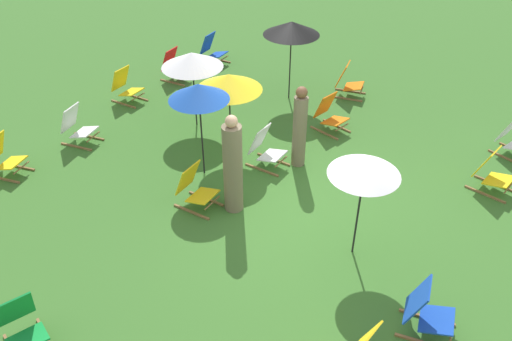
{
  "coord_description": "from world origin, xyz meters",
  "views": [
    {
      "loc": [
        -6.05,
        -3.18,
        5.81
      ],
      "look_at": [
        0.0,
        1.2,
        0.5
      ],
      "focal_mm": 35.98,
      "sensor_mm": 36.0,
      "label": 1
    }
  ],
  "objects_px": {
    "deckchair_5": "(426,312)",
    "deckchair_9": "(21,326)",
    "deckchair_4": "(348,82)",
    "umbrella_4": "(365,167)",
    "umbrella_3": "(292,28)",
    "deckchair_10": "(175,66)",
    "deckchair_11": "(195,189)",
    "deckchair_0": "(212,50)",
    "deckchair_13": "(492,172)",
    "deckchair_8": "(126,87)",
    "umbrella_2": "(229,82)",
    "person_0": "(300,128)",
    "deckchair_6": "(3,157)",
    "deckchair_1": "(77,127)",
    "umbrella_1": "(192,60)",
    "person_1": "(233,167)",
    "umbrella_0": "(199,92)",
    "deckchair_12": "(330,114)",
    "deckchair_7": "(266,149)"
  },
  "relations": [
    {
      "from": "deckchair_8",
      "to": "person_1",
      "type": "distance_m",
      "value": 4.91
    },
    {
      "from": "deckchair_10",
      "to": "deckchair_9",
      "type": "bearing_deg",
      "value": -157.95
    },
    {
      "from": "deckchair_8",
      "to": "umbrella_4",
      "type": "xyz_separation_m",
      "value": [
        -1.47,
        -6.79,
        1.28
      ]
    },
    {
      "from": "deckchair_6",
      "to": "deckchair_8",
      "type": "xyz_separation_m",
      "value": [
        3.44,
        0.38,
        0.0
      ]
    },
    {
      "from": "deckchair_9",
      "to": "umbrella_3",
      "type": "relative_size",
      "value": 0.46
    },
    {
      "from": "umbrella_0",
      "to": "umbrella_2",
      "type": "bearing_deg",
      "value": 3.76
    },
    {
      "from": "deckchair_11",
      "to": "deckchair_13",
      "type": "relative_size",
      "value": 1.0
    },
    {
      "from": "deckchair_4",
      "to": "umbrella_2",
      "type": "xyz_separation_m",
      "value": [
        -3.64,
        0.75,
        1.19
      ]
    },
    {
      "from": "deckchair_4",
      "to": "deckchair_10",
      "type": "bearing_deg",
      "value": 97.91
    },
    {
      "from": "person_0",
      "to": "deckchair_6",
      "type": "bearing_deg",
      "value": 170.79
    },
    {
      "from": "deckchair_9",
      "to": "deckchair_10",
      "type": "distance_m",
      "value": 8.13
    },
    {
      "from": "deckchair_11",
      "to": "umbrella_0",
      "type": "height_order",
      "value": "umbrella_0"
    },
    {
      "from": "deckchair_4",
      "to": "umbrella_4",
      "type": "height_order",
      "value": "umbrella_4"
    },
    {
      "from": "umbrella_0",
      "to": "deckchair_4",
      "type": "bearing_deg",
      "value": -8.66
    },
    {
      "from": "deckchair_11",
      "to": "umbrella_1",
      "type": "relative_size",
      "value": 0.49
    },
    {
      "from": "umbrella_0",
      "to": "deckchair_11",
      "type": "bearing_deg",
      "value": -147.61
    },
    {
      "from": "deckchair_5",
      "to": "deckchair_9",
      "type": "xyz_separation_m",
      "value": [
        -3.27,
        4.12,
        0.0
      ]
    },
    {
      "from": "deckchair_12",
      "to": "person_1",
      "type": "height_order",
      "value": "person_1"
    },
    {
      "from": "umbrella_3",
      "to": "deckchair_7",
      "type": "bearing_deg",
      "value": -156.19
    },
    {
      "from": "deckchair_9",
      "to": "deckchair_10",
      "type": "bearing_deg",
      "value": 46.86
    },
    {
      "from": "umbrella_2",
      "to": "deckchair_9",
      "type": "bearing_deg",
      "value": -172.22
    },
    {
      "from": "deckchair_9",
      "to": "deckchair_11",
      "type": "height_order",
      "value": "same"
    },
    {
      "from": "deckchair_5",
      "to": "deckchair_8",
      "type": "relative_size",
      "value": 1.03
    },
    {
      "from": "deckchair_8",
      "to": "person_0",
      "type": "height_order",
      "value": "person_0"
    },
    {
      "from": "umbrella_0",
      "to": "person_0",
      "type": "height_order",
      "value": "umbrella_0"
    },
    {
      "from": "deckchair_12",
      "to": "person_1",
      "type": "distance_m",
      "value": 3.4
    },
    {
      "from": "deckchair_1",
      "to": "umbrella_4",
      "type": "height_order",
      "value": "umbrella_4"
    },
    {
      "from": "deckchair_0",
      "to": "umbrella_0",
      "type": "relative_size",
      "value": 0.44
    },
    {
      "from": "person_1",
      "to": "deckchair_7",
      "type": "bearing_deg",
      "value": -98.52
    },
    {
      "from": "deckchair_0",
      "to": "deckchair_5",
      "type": "bearing_deg",
      "value": -129.62
    },
    {
      "from": "deckchair_11",
      "to": "umbrella_3",
      "type": "height_order",
      "value": "umbrella_3"
    },
    {
      "from": "deckchair_0",
      "to": "umbrella_2",
      "type": "bearing_deg",
      "value": -142.09
    },
    {
      "from": "deckchair_5",
      "to": "umbrella_3",
      "type": "distance_m",
      "value": 7.1
    },
    {
      "from": "deckchair_6",
      "to": "person_1",
      "type": "xyz_separation_m",
      "value": [
        1.74,
        -4.2,
        0.51
      ]
    },
    {
      "from": "deckchair_5",
      "to": "deckchair_11",
      "type": "relative_size",
      "value": 1.03
    },
    {
      "from": "deckchair_10",
      "to": "umbrella_1",
      "type": "xyz_separation_m",
      "value": [
        -1.42,
        -1.97,
        1.17
      ]
    },
    {
      "from": "deckchair_0",
      "to": "deckchair_13",
      "type": "distance_m",
      "value": 7.95
    },
    {
      "from": "deckchair_1",
      "to": "deckchair_5",
      "type": "distance_m",
      "value": 7.66
    },
    {
      "from": "deckchair_10",
      "to": "deckchair_4",
      "type": "bearing_deg",
      "value": -73.07
    },
    {
      "from": "umbrella_4",
      "to": "deckchair_11",
      "type": "bearing_deg",
      "value": 101.59
    },
    {
      "from": "deckchair_1",
      "to": "person_0",
      "type": "height_order",
      "value": "person_0"
    },
    {
      "from": "deckchair_0",
      "to": "deckchair_4",
      "type": "relative_size",
      "value": 0.96
    },
    {
      "from": "person_0",
      "to": "deckchair_9",
      "type": "bearing_deg",
      "value": -144.84
    },
    {
      "from": "umbrella_2",
      "to": "umbrella_4",
      "type": "bearing_deg",
      "value": -109.2
    },
    {
      "from": "deckchair_10",
      "to": "umbrella_0",
      "type": "relative_size",
      "value": 0.44
    },
    {
      "from": "deckchair_8",
      "to": "umbrella_3",
      "type": "height_order",
      "value": "umbrella_3"
    },
    {
      "from": "deckchair_0",
      "to": "deckchair_9",
      "type": "xyz_separation_m",
      "value": [
        -8.48,
        -3.89,
        0.0
      ]
    },
    {
      "from": "deckchair_8",
      "to": "umbrella_3",
      "type": "bearing_deg",
      "value": -57.15
    },
    {
      "from": "deckchair_0",
      "to": "deckchair_13",
      "type": "bearing_deg",
      "value": -107.03
    },
    {
      "from": "umbrella_4",
      "to": "deckchair_0",
      "type": "bearing_deg",
      "value": 56.12
    }
  ]
}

